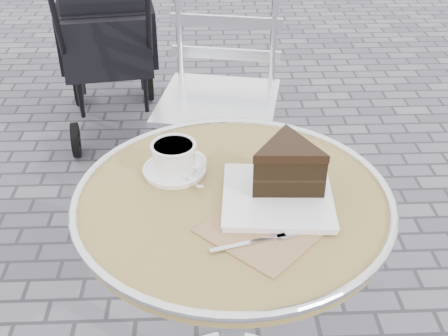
{
  "coord_description": "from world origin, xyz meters",
  "views": [
    {
      "loc": [
        -0.06,
        -1.01,
        1.47
      ],
      "look_at": [
        -0.02,
        0.04,
        0.78
      ],
      "focal_mm": 45.0,
      "sensor_mm": 36.0,
      "label": 1
    }
  ],
  "objects_px": {
    "cafe_table": "(232,252)",
    "cake_plate_set": "(285,174)",
    "cappuccino_set": "(175,160)",
    "baby_stroller": "(108,41)",
    "bistro_chair": "(223,67)"
  },
  "relations": [
    {
      "from": "cappuccino_set",
      "to": "baby_stroller",
      "type": "bearing_deg",
      "value": 121.99
    },
    {
      "from": "bistro_chair",
      "to": "baby_stroller",
      "type": "relative_size",
      "value": 0.97
    },
    {
      "from": "cake_plate_set",
      "to": "bistro_chair",
      "type": "bearing_deg",
      "value": 99.87
    },
    {
      "from": "cappuccino_set",
      "to": "cafe_table",
      "type": "bearing_deg",
      "value": -19.91
    },
    {
      "from": "cake_plate_set",
      "to": "bistro_chair",
      "type": "distance_m",
      "value": 1.05
    },
    {
      "from": "cake_plate_set",
      "to": "cafe_table",
      "type": "bearing_deg",
      "value": -176.65
    },
    {
      "from": "cafe_table",
      "to": "cappuccino_set",
      "type": "bearing_deg",
      "value": 141.97
    },
    {
      "from": "cafe_table",
      "to": "cake_plate_set",
      "type": "relative_size",
      "value": 1.85
    },
    {
      "from": "cappuccino_set",
      "to": "bistro_chair",
      "type": "relative_size",
      "value": 0.16
    },
    {
      "from": "cafe_table",
      "to": "cappuccino_set",
      "type": "distance_m",
      "value": 0.26
    },
    {
      "from": "baby_stroller",
      "to": "cake_plate_set",
      "type": "bearing_deg",
      "value": -78.06
    },
    {
      "from": "bistro_chair",
      "to": "baby_stroller",
      "type": "xyz_separation_m",
      "value": [
        -0.56,
        0.73,
        -0.16
      ]
    },
    {
      "from": "cappuccino_set",
      "to": "bistro_chair",
      "type": "distance_m",
      "value": 0.95
    },
    {
      "from": "cafe_table",
      "to": "cappuccino_set",
      "type": "relative_size",
      "value": 4.59
    },
    {
      "from": "baby_stroller",
      "to": "cafe_table",
      "type": "bearing_deg",
      "value": -81.35
    }
  ]
}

